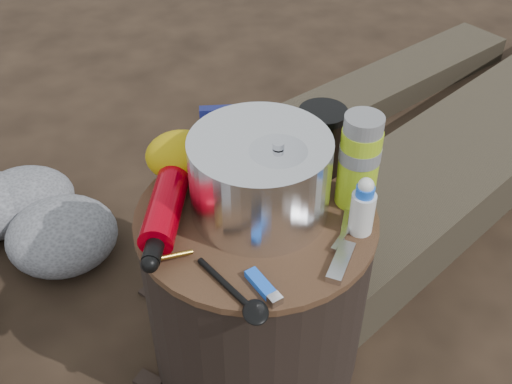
{
  "coord_description": "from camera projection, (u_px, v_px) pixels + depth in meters",
  "views": [
    {
      "loc": [
        -0.12,
        -0.85,
        1.2
      ],
      "look_at": [
        0.0,
        0.0,
        0.48
      ],
      "focal_mm": 42.84,
      "sensor_mm": 36.0,
      "label": 1
    }
  ],
  "objects": [
    {
      "name": "ground",
      "position": [
        256.0,
        349.0,
        1.43
      ],
      "size": [
        60.0,
        60.0,
        0.0
      ],
      "primitive_type": "plane",
      "color": "black",
      "rests_on": "ground"
    },
    {
      "name": "stump",
      "position": [
        256.0,
        289.0,
        1.29
      ],
      "size": [
        0.46,
        0.46,
        0.42
      ],
      "primitive_type": "cylinder",
      "color": "black",
      "rests_on": "ground"
    },
    {
      "name": "log_main",
      "position": [
        511.0,
        125.0,
        1.99
      ],
      "size": [
        1.89,
        1.48,
        0.17
      ],
      "primitive_type": "cube",
      "rotation": [
        0.0,
        0.0,
        -0.95
      ],
      "color": "#342D21",
      "rests_on": "ground"
    },
    {
      "name": "log_small",
      "position": [
        394.0,
        83.0,
        2.28
      ],
      "size": [
        1.06,
        0.74,
        0.09
      ],
      "primitive_type": "cube",
      "rotation": [
        0.0,
        0.0,
        -1.04
      ],
      "color": "#342D21",
      "rests_on": "ground"
    },
    {
      "name": "foil_windscreen",
      "position": [
        260.0,
        177.0,
        1.12
      ],
      "size": [
        0.26,
        0.26,
        0.16
      ],
      "primitive_type": "cylinder",
      "color": "silver",
      "rests_on": "stump"
    },
    {
      "name": "camping_pot",
      "position": [
        277.0,
        185.0,
        1.09
      ],
      "size": [
        0.17,
        0.17,
        0.17
      ],
      "primitive_type": "cylinder",
      "color": "silver",
      "rests_on": "stump"
    },
    {
      "name": "fuel_bottle",
      "position": [
        166.0,
        206.0,
        1.13
      ],
      "size": [
        0.12,
        0.27,
        0.06
      ],
      "primitive_type": null,
      "rotation": [
        0.0,
        0.0,
        -0.21
      ],
      "color": "#AD000F",
      "rests_on": "stump"
    },
    {
      "name": "thermos",
      "position": [
        359.0,
        161.0,
        1.13
      ],
      "size": [
        0.08,
        0.08,
        0.19
      ],
      "primitive_type": "cylinder",
      "color": "#A6CE1C",
      "rests_on": "stump"
    },
    {
      "name": "travel_mug",
      "position": [
        321.0,
        141.0,
        1.22
      ],
      "size": [
        0.09,
        0.09,
        0.14
      ],
      "primitive_type": "cylinder",
      "color": "black",
      "rests_on": "stump"
    },
    {
      "name": "stuff_sack",
      "position": [
        181.0,
        155.0,
        1.22
      ],
      "size": [
        0.14,
        0.12,
        0.1
      ],
      "primitive_type": "ellipsoid",
      "color": "#B89707",
      "rests_on": "stump"
    },
    {
      "name": "food_pouch",
      "position": [
        230.0,
        141.0,
        1.22
      ],
      "size": [
        0.12,
        0.03,
        0.15
      ],
      "primitive_type": "cube",
      "rotation": [
        0.0,
        0.0,
        -0.07
      ],
      "color": "#0F144C",
      "rests_on": "stump"
    },
    {
      "name": "lighter",
      "position": [
        261.0,
        283.0,
        1.01
      ],
      "size": [
        0.06,
        0.09,
        0.02
      ],
      "primitive_type": "cube",
      "rotation": [
        0.0,
        0.0,
        0.44
      ],
      "color": "blue",
      "rests_on": "stump"
    },
    {
      "name": "multitool",
      "position": [
        341.0,
        262.0,
        1.05
      ],
      "size": [
        0.07,
        0.1,
        0.01
      ],
      "primitive_type": "cube",
      "rotation": [
        0.0,
        0.0,
        -0.53
      ],
      "color": "#B4B4B9",
      "rests_on": "stump"
    },
    {
      "name": "pot_grabber",
      "position": [
        343.0,
        232.0,
        1.11
      ],
      "size": [
        0.09,
        0.13,
        0.01
      ],
      "primitive_type": null,
      "rotation": [
        0.0,
        0.0,
        -0.52
      ],
      "color": "#B4B4B9",
      "rests_on": "stump"
    },
    {
      "name": "spork",
      "position": [
        226.0,
        284.0,
        1.01
      ],
      "size": [
        0.12,
        0.16,
        0.01
      ],
      "primitive_type": null,
      "rotation": [
        0.0,
        0.0,
        0.56
      ],
      "color": "black",
      "rests_on": "stump"
    },
    {
      "name": "squeeze_bottle",
      "position": [
        363.0,
        208.0,
        1.09
      ],
      "size": [
        0.04,
        0.04,
        0.11
      ],
      "primitive_type": "cylinder",
      "color": "white",
      "rests_on": "stump"
    }
  ]
}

